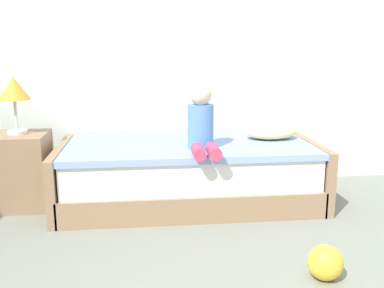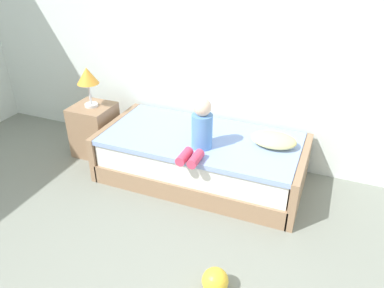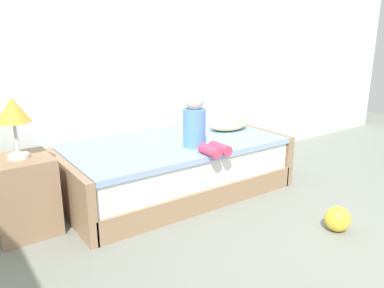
{
  "view_description": "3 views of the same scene",
  "coord_description": "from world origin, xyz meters",
  "px_view_note": "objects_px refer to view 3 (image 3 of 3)",
  "views": [
    {
      "loc": [
        -0.82,
        -1.43,
        1.26
      ],
      "look_at": [
        -0.46,
        1.75,
        0.55
      ],
      "focal_mm": 40.47,
      "sensor_mm": 36.0,
      "label": 1
    },
    {
      "loc": [
        0.72,
        -1.15,
        2.32
      ],
      "look_at": [
        -0.46,
        1.75,
        0.55
      ],
      "focal_mm": 35.22,
      "sensor_mm": 36.0,
      "label": 2
    },
    {
      "loc": [
        -2.32,
        -0.9,
        1.5
      ],
      "look_at": [
        -0.46,
        1.75,
        0.55
      ],
      "focal_mm": 36.26,
      "sensor_mm": 36.0,
      "label": 3
    }
  ],
  "objects_px": {
    "bed": "(177,169)",
    "pillow": "(229,124)",
    "nightstand": "(24,195)",
    "toy_ball": "(338,219)",
    "table_lamp": "(13,113)",
    "child_figure": "(198,125)"
  },
  "relations": [
    {
      "from": "bed",
      "to": "pillow",
      "type": "bearing_deg",
      "value": 7.99
    },
    {
      "from": "bed",
      "to": "table_lamp",
      "type": "height_order",
      "value": "table_lamp"
    },
    {
      "from": "toy_ball",
      "to": "bed",
      "type": "bearing_deg",
      "value": 115.1
    },
    {
      "from": "nightstand",
      "to": "table_lamp",
      "type": "xyz_separation_m",
      "value": [
        0.0,
        0.0,
        0.64
      ]
    },
    {
      "from": "pillow",
      "to": "table_lamp",
      "type": "bearing_deg",
      "value": -178.51
    },
    {
      "from": "bed",
      "to": "table_lamp",
      "type": "xyz_separation_m",
      "value": [
        -1.35,
        0.05,
        0.69
      ]
    },
    {
      "from": "nightstand",
      "to": "toy_ball",
      "type": "distance_m",
      "value": 2.41
    },
    {
      "from": "bed",
      "to": "table_lamp",
      "type": "relative_size",
      "value": 4.69
    },
    {
      "from": "table_lamp",
      "to": "pillow",
      "type": "height_order",
      "value": "table_lamp"
    },
    {
      "from": "nightstand",
      "to": "bed",
      "type": "bearing_deg",
      "value": -1.97
    },
    {
      "from": "toy_ball",
      "to": "pillow",
      "type": "bearing_deg",
      "value": 86.38
    },
    {
      "from": "pillow",
      "to": "child_figure",
      "type": "bearing_deg",
      "value": -152.78
    },
    {
      "from": "nightstand",
      "to": "child_figure",
      "type": "xyz_separation_m",
      "value": [
        1.42,
        -0.27,
        0.4
      ]
    },
    {
      "from": "nightstand",
      "to": "pillow",
      "type": "height_order",
      "value": "pillow"
    },
    {
      "from": "bed",
      "to": "child_figure",
      "type": "distance_m",
      "value": 0.52
    },
    {
      "from": "pillow",
      "to": "toy_ball",
      "type": "distance_m",
      "value": 1.51
    },
    {
      "from": "nightstand",
      "to": "pillow",
      "type": "bearing_deg",
      "value": 1.49
    },
    {
      "from": "nightstand",
      "to": "pillow",
      "type": "distance_m",
      "value": 2.08
    },
    {
      "from": "nightstand",
      "to": "toy_ball",
      "type": "bearing_deg",
      "value": -34.88
    },
    {
      "from": "nightstand",
      "to": "table_lamp",
      "type": "distance_m",
      "value": 0.64
    },
    {
      "from": "bed",
      "to": "toy_ball",
      "type": "height_order",
      "value": "bed"
    },
    {
      "from": "pillow",
      "to": "toy_ball",
      "type": "relative_size",
      "value": 2.23
    }
  ]
}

